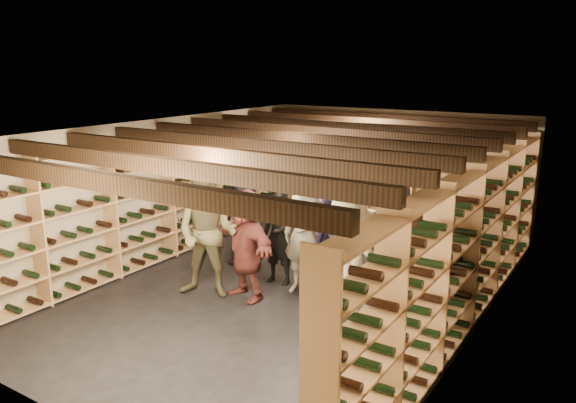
# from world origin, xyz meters

# --- Properties ---
(ground) EXTENTS (8.00, 8.00, 0.00)m
(ground) POSITION_xyz_m (0.00, 0.00, 0.00)
(ground) COLOR black
(ground) RESTS_ON ground
(walls) EXTENTS (5.52, 8.02, 2.40)m
(walls) POSITION_xyz_m (0.00, 0.00, 1.20)
(walls) COLOR #B4A78C
(walls) RESTS_ON ground
(ceiling) EXTENTS (5.50, 8.00, 0.01)m
(ceiling) POSITION_xyz_m (0.00, 0.00, 2.40)
(ceiling) COLOR beige
(ceiling) RESTS_ON walls
(ceiling_joists) EXTENTS (5.40, 7.12, 0.18)m
(ceiling_joists) POSITION_xyz_m (0.00, 0.00, 2.26)
(ceiling_joists) COLOR black
(ceiling_joists) RESTS_ON ground
(wine_rack_left) EXTENTS (0.32, 7.50, 2.15)m
(wine_rack_left) POSITION_xyz_m (-2.57, 0.00, 1.08)
(wine_rack_left) COLOR tan
(wine_rack_left) RESTS_ON ground
(wine_rack_right) EXTENTS (0.32, 7.50, 2.15)m
(wine_rack_right) POSITION_xyz_m (2.57, 0.00, 1.08)
(wine_rack_right) COLOR tan
(wine_rack_right) RESTS_ON ground
(wine_rack_back) EXTENTS (4.70, 0.30, 2.15)m
(wine_rack_back) POSITION_xyz_m (0.00, 3.83, 1.07)
(wine_rack_back) COLOR tan
(wine_rack_back) RESTS_ON ground
(crate_stack_left) EXTENTS (0.50, 0.34, 0.68)m
(crate_stack_left) POSITION_xyz_m (0.03, 2.31, 0.34)
(crate_stack_left) COLOR tan
(crate_stack_left) RESTS_ON ground
(crate_stack_right) EXTENTS (0.55, 0.40, 0.51)m
(crate_stack_right) POSITION_xyz_m (-0.57, 1.70, 0.26)
(crate_stack_right) COLOR tan
(crate_stack_right) RESTS_ON ground
(crate_loose) EXTENTS (0.52, 0.36, 0.17)m
(crate_loose) POSITION_xyz_m (1.32, 1.33, 0.09)
(crate_loose) COLOR tan
(crate_loose) RESTS_ON ground
(person_0) EXTENTS (0.81, 0.55, 1.60)m
(person_0) POSITION_xyz_m (-1.20, 0.37, 0.80)
(person_0) COLOR black
(person_0) RESTS_ON ground
(person_1) EXTENTS (0.59, 0.40, 1.55)m
(person_1) POSITION_xyz_m (-0.23, -0.03, 0.77)
(person_1) COLOR black
(person_1) RESTS_ON ground
(person_2) EXTENTS (1.10, 0.97, 1.89)m
(person_2) POSITION_xyz_m (-0.83, -1.00, 0.95)
(person_2) COLOR brown
(person_2) RESTS_ON ground
(person_3) EXTENTS (1.28, 0.95, 1.77)m
(person_3) POSITION_xyz_m (1.39, -0.98, 0.89)
(person_3) COLOR beige
(person_3) RESTS_ON ground
(person_4) EXTENTS (0.99, 0.69, 1.56)m
(person_4) POSITION_xyz_m (2.18, -0.15, 0.78)
(person_4) COLOR #10577B
(person_4) RESTS_ON ground
(person_5) EXTENTS (1.57, 0.90, 1.61)m
(person_5) POSITION_xyz_m (-0.34, -0.76, 0.81)
(person_5) COLOR brown
(person_5) RESTS_ON ground
(person_6) EXTENTS (0.99, 0.77, 1.77)m
(person_6) POSITION_xyz_m (0.73, 0.17, 0.89)
(person_6) COLOR #1F2743
(person_6) RESTS_ON ground
(person_7) EXTENTS (0.68, 0.45, 1.83)m
(person_7) POSITION_xyz_m (0.30, -0.17, 0.91)
(person_7) COLOR gray
(person_7) RESTS_ON ground
(person_8) EXTENTS (0.99, 0.90, 1.65)m
(person_8) POSITION_xyz_m (2.18, -0.70, 0.82)
(person_8) COLOR #4A261E
(person_8) RESTS_ON ground
(person_10) EXTENTS (0.92, 0.40, 1.56)m
(person_10) POSITION_xyz_m (-0.36, 1.30, 0.78)
(person_10) COLOR #284934
(person_10) RESTS_ON ground
(person_11) EXTENTS (1.58, 0.67, 1.65)m
(person_11) POSITION_xyz_m (0.19, 0.56, 0.83)
(person_11) COLOR #8B5E94
(person_11) RESTS_ON ground
(person_12) EXTENTS (0.86, 0.69, 1.53)m
(person_12) POSITION_xyz_m (1.18, 1.16, 0.76)
(person_12) COLOR #37393C
(person_12) RESTS_ON ground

